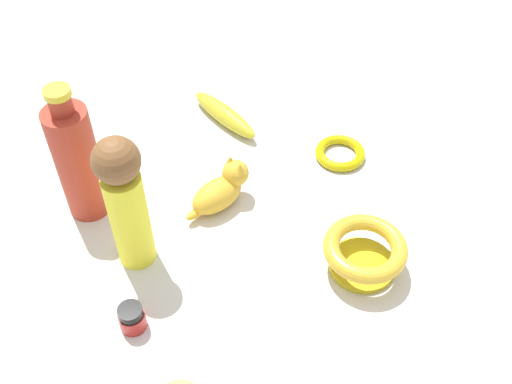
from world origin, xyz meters
TOP-DOWN VIEW (x-y plane):
  - ground at (0.00, 0.00)m, footprint 2.00×2.00m
  - nail_polish_jar at (0.07, -0.24)m, footprint 0.04×0.04m
  - bangle at (-0.07, 0.22)m, footprint 0.09×0.09m
  - cat_figurine at (-0.08, -0.02)m, footprint 0.07×0.13m
  - bowl at (0.15, 0.10)m, footprint 0.13×0.13m
  - banana at (-0.27, 0.09)m, footprint 0.18×0.07m
  - bottle_tall at (-0.19, -0.22)m, footprint 0.07×0.07m
  - person_figure_adult at (-0.05, -0.19)m, footprint 0.08×0.08m

SIDE VIEW (x-z plane):
  - ground at x=0.00m, z-range 0.00..0.00m
  - bangle at x=-0.07m, z-range 0.00..0.02m
  - banana at x=-0.27m, z-range 0.00..0.04m
  - nail_polish_jar at x=0.07m, z-range 0.00..0.04m
  - cat_figurine at x=-0.08m, z-range -0.01..0.07m
  - bowl at x=0.15m, z-range 0.01..0.07m
  - bottle_tall at x=-0.19m, z-range -0.01..0.23m
  - person_figure_adult at x=-0.05m, z-range 0.01..0.25m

